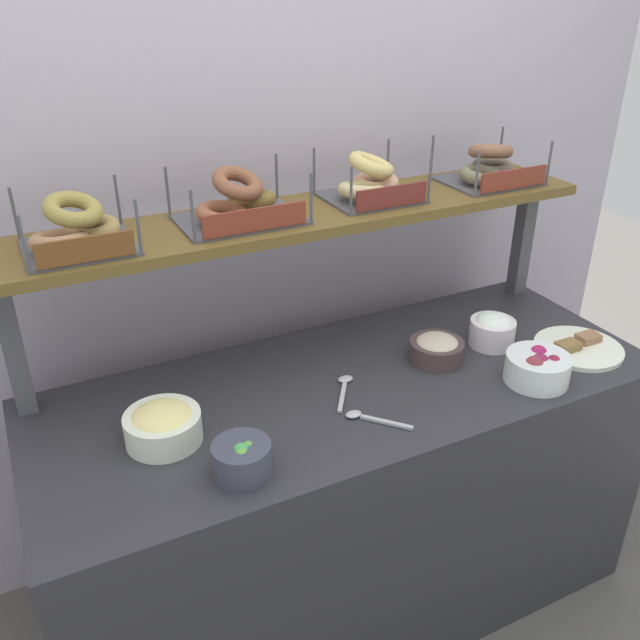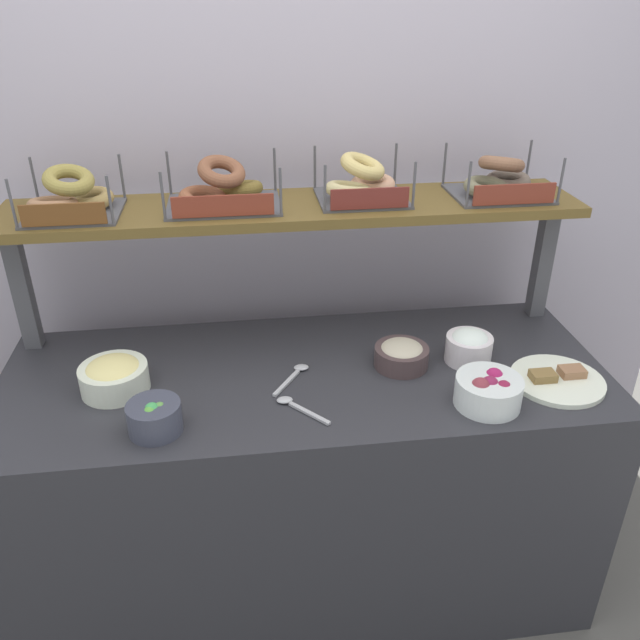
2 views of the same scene
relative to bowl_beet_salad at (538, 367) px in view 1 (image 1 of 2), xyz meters
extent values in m
plane|color=#595651|center=(-0.48, 0.22, -0.89)|extent=(8.00, 8.00, 0.00)
cube|color=#B3AABB|center=(-0.48, 0.77, 0.31)|extent=(2.98, 0.06, 2.40)
cube|color=#2D2D33|center=(-0.48, 0.22, -0.47)|extent=(1.78, 0.70, 0.85)
cube|color=#4C4C51|center=(-1.31, 0.49, 0.16)|extent=(0.05, 0.05, 0.40)
cube|color=#4C4C51|center=(0.36, 0.49, 0.16)|extent=(0.05, 0.05, 0.40)
cube|color=brown|center=(-0.48, 0.49, 0.37)|extent=(1.74, 0.32, 0.03)
cylinder|color=white|center=(0.00, 0.00, 0.00)|extent=(0.18, 0.18, 0.08)
sphere|color=#A61E56|center=(0.02, 0.03, 0.02)|extent=(0.05, 0.05, 0.05)
sphere|color=#89224A|center=(0.00, -0.01, 0.02)|extent=(0.05, 0.05, 0.05)
sphere|color=maroon|center=(0.03, -0.03, 0.02)|extent=(0.04, 0.04, 0.04)
sphere|color=brown|center=(-0.03, -0.02, 0.02)|extent=(0.05, 0.05, 0.05)
cylinder|color=#404353|center=(-0.89, 0.00, 0.00)|extent=(0.14, 0.14, 0.08)
sphere|color=#61AB42|center=(-0.89, -0.01, 0.02)|extent=(0.03, 0.03, 0.03)
sphere|color=#5D9D48|center=(-0.87, 0.00, 0.02)|extent=(0.03, 0.03, 0.03)
sphere|color=#46AE58|center=(-0.89, -0.01, 0.02)|extent=(0.04, 0.04, 0.04)
sphere|color=#5EB240|center=(-0.89, -0.02, 0.02)|extent=(0.03, 0.03, 0.03)
cylinder|color=white|center=(-1.02, 0.21, -0.01)|extent=(0.19, 0.19, 0.08)
ellipsoid|color=#F4E28C|center=(-1.02, 0.21, 0.03)|extent=(0.15, 0.15, 0.05)
cylinder|color=#493838|center=(-0.19, 0.22, -0.01)|extent=(0.16, 0.16, 0.06)
ellipsoid|color=#C1B59A|center=(-0.19, 0.22, 0.01)|extent=(0.13, 0.13, 0.04)
cylinder|color=white|center=(0.02, 0.23, 0.00)|extent=(0.14, 0.14, 0.08)
ellipsoid|color=white|center=(0.02, 0.23, 0.03)|extent=(0.11, 0.11, 0.06)
cylinder|color=white|center=(0.24, 0.07, -0.04)|extent=(0.27, 0.27, 0.01)
cube|color=olive|center=(0.19, 0.07, -0.02)|extent=(0.07, 0.05, 0.02)
cube|color=#9A6B49|center=(0.29, 0.08, -0.02)|extent=(0.07, 0.05, 0.02)
cube|color=#B7B7BC|center=(-0.49, 0.01, -0.04)|extent=(0.10, 0.11, 0.01)
ellipsoid|color=#B7B7BC|center=(-0.55, 0.08, -0.04)|extent=(0.04, 0.03, 0.01)
cube|color=#B7B7BC|center=(-0.54, 0.17, -0.04)|extent=(0.09, 0.12, 0.01)
ellipsoid|color=#B7B7BC|center=(-0.48, 0.24, -0.04)|extent=(0.04, 0.03, 0.01)
cube|color=#4C4C51|center=(-1.11, 0.48, 0.39)|extent=(0.26, 0.24, 0.01)
cylinder|color=#4C4C51|center=(-1.23, 0.36, 0.46)|extent=(0.01, 0.01, 0.14)
cylinder|color=#4C4C51|center=(-0.98, 0.36, 0.46)|extent=(0.01, 0.01, 0.14)
cylinder|color=#4C4C51|center=(-1.23, 0.59, 0.46)|extent=(0.01, 0.01, 0.14)
cylinder|color=#4C4C51|center=(-0.98, 0.59, 0.46)|extent=(0.01, 0.01, 0.14)
cube|color=brown|center=(-1.11, 0.36, 0.43)|extent=(0.22, 0.01, 0.06)
torus|color=#A2724F|center=(-1.15, 0.45, 0.42)|extent=(0.17, 0.17, 0.06)
torus|color=#9C7F48|center=(-1.07, 0.52, 0.42)|extent=(0.20, 0.20, 0.05)
torus|color=olive|center=(-1.11, 0.48, 0.49)|extent=(0.20, 0.20, 0.08)
cube|color=#4C4C51|center=(-0.68, 0.50, 0.39)|extent=(0.33, 0.24, 0.01)
cylinder|color=#4C4C51|center=(-0.84, 0.38, 0.46)|extent=(0.01, 0.01, 0.14)
cylinder|color=#4C4C51|center=(-0.52, 0.38, 0.46)|extent=(0.01, 0.01, 0.14)
cylinder|color=#4C4C51|center=(-0.84, 0.61, 0.46)|extent=(0.01, 0.01, 0.14)
cylinder|color=#4C4C51|center=(-0.52, 0.61, 0.46)|extent=(0.01, 0.01, 0.14)
cube|color=maroon|center=(-0.68, 0.38, 0.43)|extent=(0.28, 0.01, 0.06)
torus|color=brown|center=(-0.74, 0.47, 0.42)|extent=(0.20, 0.20, 0.06)
torus|color=brown|center=(-0.63, 0.53, 0.43)|extent=(0.18, 0.18, 0.06)
torus|color=brown|center=(-0.68, 0.50, 0.49)|extent=(0.20, 0.20, 0.09)
cube|color=#4C4C51|center=(-0.26, 0.51, 0.39)|extent=(0.27, 0.24, 0.01)
cylinder|color=#4C4C51|center=(-0.39, 0.39, 0.46)|extent=(0.01, 0.01, 0.14)
cylinder|color=#4C4C51|center=(-0.13, 0.39, 0.46)|extent=(0.01, 0.01, 0.14)
cylinder|color=#4C4C51|center=(-0.39, 0.62, 0.46)|extent=(0.01, 0.01, 0.14)
cylinder|color=#4C4C51|center=(-0.13, 0.62, 0.46)|extent=(0.01, 0.01, 0.14)
cube|color=maroon|center=(-0.26, 0.39, 0.43)|extent=(0.23, 0.01, 0.06)
torus|color=#CABA7D|center=(-0.31, 0.48, 0.43)|extent=(0.20, 0.20, 0.06)
torus|color=tan|center=(-0.22, 0.54, 0.42)|extent=(0.20, 0.20, 0.05)
torus|color=#D6BC6E|center=(-0.26, 0.51, 0.49)|extent=(0.19, 0.18, 0.08)
cube|color=#4C4C51|center=(0.16, 0.49, 0.39)|extent=(0.29, 0.24, 0.01)
cylinder|color=#4C4C51|center=(0.02, 0.38, 0.46)|extent=(0.01, 0.01, 0.14)
cylinder|color=#4C4C51|center=(0.31, 0.38, 0.46)|extent=(0.01, 0.01, 0.14)
cylinder|color=#4C4C51|center=(0.02, 0.61, 0.46)|extent=(0.01, 0.01, 0.14)
cylinder|color=#4C4C51|center=(0.31, 0.61, 0.46)|extent=(0.01, 0.01, 0.14)
cube|color=maroon|center=(0.16, 0.37, 0.43)|extent=(0.25, 0.01, 0.06)
torus|color=#6E6B4F|center=(0.11, 0.46, 0.42)|extent=(0.20, 0.20, 0.05)
torus|color=#6E5F51|center=(0.21, 0.53, 0.42)|extent=(0.20, 0.20, 0.05)
torus|color=brown|center=(0.16, 0.49, 0.48)|extent=(0.20, 0.20, 0.08)
camera|label=1|loc=(-1.27, -1.17, 1.00)|focal=37.86mm
camera|label=2|loc=(-0.64, -1.37, 0.99)|focal=36.04mm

